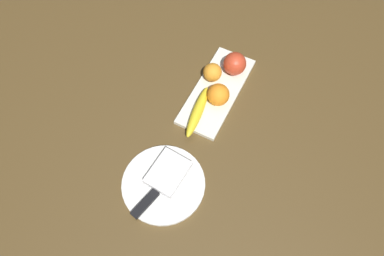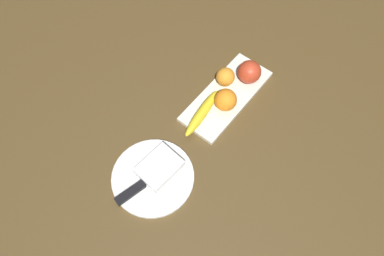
{
  "view_description": "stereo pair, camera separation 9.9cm",
  "coord_description": "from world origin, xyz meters",
  "views": [
    {
      "loc": [
        -0.58,
        -0.25,
        0.92
      ],
      "look_at": [
        -0.16,
        -0.03,
        0.04
      ],
      "focal_mm": 32.27,
      "sensor_mm": 36.0,
      "label": 1
    },
    {
      "loc": [
        -0.53,
        -0.33,
        0.92
      ],
      "look_at": [
        -0.16,
        -0.03,
        0.04
      ],
      "focal_mm": 32.27,
      "sensor_mm": 36.0,
      "label": 2
    }
  ],
  "objects": [
    {
      "name": "dinner_plate",
      "position": [
        -0.33,
        -0.03,
        0.01
      ],
      "size": [
        0.23,
        0.23,
        0.01
      ],
      "primitive_type": "cylinder",
      "color": "white",
      "rests_on": "ground_plane"
    },
    {
      "name": "banana",
      "position": [
        -0.09,
        -0.02,
        0.03
      ],
      "size": [
        0.19,
        0.06,
        0.03
      ],
      "primitive_type": "ellipsoid",
      "rotation": [
        0.0,
        0.0,
        0.13
      ],
      "color": "yellow",
      "rests_on": "fruit_tray"
    },
    {
      "name": "fruit_tray",
      "position": [
        0.02,
        -0.03,
        0.01
      ],
      "size": [
        0.33,
        0.13,
        0.01
      ],
      "primitive_type": "cube",
      "color": "white",
      "rests_on": "ground_plane"
    },
    {
      "name": "knife",
      "position": [
        -0.39,
        -0.02,
        0.02
      ],
      "size": [
        0.18,
        0.06,
        0.01
      ],
      "rotation": [
        0.0,
        0.0,
        -0.23
      ],
      "color": "silver",
      "rests_on": "dinner_plate"
    },
    {
      "name": "folded_napkin",
      "position": [
        -0.3,
        -0.03,
        0.02
      ],
      "size": [
        0.12,
        0.1,
        0.02
      ],
      "primitive_type": "cube",
      "rotation": [
        0.0,
        0.0,
        -0.07
      ],
      "color": "white",
      "rests_on": "dinner_plate"
    },
    {
      "name": "ground_plane",
      "position": [
        0.0,
        0.0,
        0.0
      ],
      "size": [
        2.4,
        2.4,
        0.0
      ],
      "primitive_type": "plane",
      "color": "#523D1F"
    },
    {
      "name": "apple",
      "position": [
        0.11,
        -0.05,
        0.05
      ],
      "size": [
        0.07,
        0.07,
        0.07
      ],
      "primitive_type": "sphere",
      "color": "#C33D23",
      "rests_on": "fruit_tray"
    },
    {
      "name": "orange_near_banana",
      "position": [
        0.05,
        0.0,
        0.04
      ],
      "size": [
        0.06,
        0.06,
        0.06
      ],
      "primitive_type": "sphere",
      "color": "orange",
      "rests_on": "fruit_tray"
    },
    {
      "name": "orange_near_apple",
      "position": [
        -0.02,
        -0.05,
        0.05
      ],
      "size": [
        0.07,
        0.07,
        0.07
      ],
      "primitive_type": "sphere",
      "color": "orange",
      "rests_on": "fruit_tray"
    }
  ]
}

